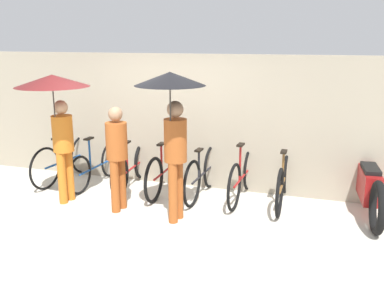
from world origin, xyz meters
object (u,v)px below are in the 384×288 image
object	(u,v)px
parked_bicycle_3	(166,170)
pedestrian_trailing	(172,108)
parked_bicycle_1	(96,165)
parked_bicycle_2	(132,168)
parked_bicycle_4	(202,174)
parked_bicycle_6	(283,180)
pedestrian_leading	(56,101)
motorcycle	(369,187)
parked_bicycle_0	(66,160)
parked_bicycle_5	(242,176)
pedestrian_center	(117,151)

from	to	relation	value
parked_bicycle_3	pedestrian_trailing	bearing A→B (deg)	-154.71
parked_bicycle_1	parked_bicycle_2	world-z (taller)	parked_bicycle_1
parked_bicycle_4	parked_bicycle_6	distance (m)	1.31
pedestrian_leading	parked_bicycle_3	bearing A→B (deg)	-136.34
motorcycle	parked_bicycle_6	bearing A→B (deg)	85.76
parked_bicycle_2	motorcycle	size ratio (longest dim) A/B	0.78
pedestrian_trailing	motorcycle	xyz separation A→B (m)	(2.66, 1.21, -1.24)
parked_bicycle_0	pedestrian_leading	distance (m)	1.72
parked_bicycle_3	pedestrian_leading	bearing A→B (deg)	126.27
parked_bicycle_2	parked_bicycle_6	xyz separation A→B (m)	(2.63, 0.00, 0.03)
pedestrian_leading	pedestrian_trailing	xyz separation A→B (m)	(1.93, -0.15, 0.00)
parked_bicycle_5	motorcycle	bearing A→B (deg)	-87.48
parked_bicycle_6	parked_bicycle_0	bearing A→B (deg)	90.29
parked_bicycle_0	parked_bicycle_3	size ratio (longest dim) A/B	1.01
parked_bicycle_2	pedestrian_center	xyz separation A→B (m)	(0.27, -1.01, 0.57)
parked_bicycle_3	pedestrian_center	bearing A→B (deg)	157.90
pedestrian_leading	pedestrian_center	bearing A→B (deg)	-171.02
parked_bicycle_2	pedestrian_center	distance (m)	1.20
parked_bicycle_3	parked_bicycle_5	distance (m)	1.31
parked_bicycle_4	motorcycle	size ratio (longest dim) A/B	0.78
parked_bicycle_4	pedestrian_center	size ratio (longest dim) A/B	1.07
parked_bicycle_3	parked_bicycle_5	bearing A→B (deg)	-88.45
parked_bicycle_4	parked_bicycle_0	bearing A→B (deg)	91.93
pedestrian_center	motorcycle	size ratio (longest dim) A/B	0.73
parked_bicycle_6	parked_bicycle_1	bearing A→B (deg)	91.06
parked_bicycle_1	parked_bicycle_0	bearing A→B (deg)	89.03
pedestrian_trailing	motorcycle	world-z (taller)	pedestrian_trailing
pedestrian_leading	parked_bicycle_1	bearing A→B (deg)	-86.05
parked_bicycle_0	motorcycle	bearing A→B (deg)	-83.35
parked_bicycle_0	parked_bicycle_4	distance (m)	2.63
parked_bicycle_4	pedestrian_leading	world-z (taller)	pedestrian_leading
parked_bicycle_1	pedestrian_trailing	bearing A→B (deg)	-118.64
parked_bicycle_5	parked_bicycle_3	bearing A→B (deg)	94.62
parked_bicycle_4	pedestrian_leading	size ratio (longest dim) A/B	0.84
parked_bicycle_6	motorcycle	distance (m)	1.25
parked_bicycle_2	parked_bicycle_3	bearing A→B (deg)	-96.11
parked_bicycle_4	parked_bicycle_1	bearing A→B (deg)	92.85
pedestrian_trailing	motorcycle	distance (m)	3.17
motorcycle	parked_bicycle_1	bearing A→B (deg)	86.47
pedestrian_leading	parked_bicycle_6	bearing A→B (deg)	-155.54
parked_bicycle_3	parked_bicycle_0	bearing A→B (deg)	89.63
parked_bicycle_3	parked_bicycle_6	bearing A→B (deg)	-89.43
parked_bicycle_3	pedestrian_center	world-z (taller)	pedestrian_center
parked_bicycle_0	parked_bicycle_1	distance (m)	0.66
parked_bicycle_1	parked_bicycle_5	size ratio (longest dim) A/B	0.96
parked_bicycle_3	parked_bicycle_5	size ratio (longest dim) A/B	1.02
pedestrian_leading	parked_bicycle_2	bearing A→B (deg)	-117.06
parked_bicycle_3	parked_bicycle_6	xyz separation A→B (m)	(1.97, 0.03, -0.00)
pedestrian_leading	parked_bicycle_5	bearing A→B (deg)	-151.40
parked_bicycle_0	parked_bicycle_5	bearing A→B (deg)	-82.99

